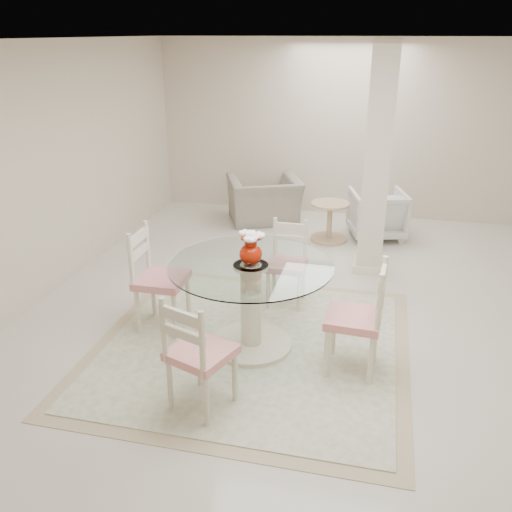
% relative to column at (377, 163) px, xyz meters
% --- Properties ---
extents(ground, '(7.00, 7.00, 0.00)m').
position_rel_column_xyz_m(ground, '(-0.50, -1.30, -1.35)').
color(ground, beige).
rests_on(ground, ground).
extents(room_shell, '(6.02, 7.02, 2.71)m').
position_rel_column_xyz_m(room_shell, '(-0.50, -1.30, 0.51)').
color(room_shell, beige).
rests_on(room_shell, ground).
extents(column, '(0.30, 0.30, 2.70)m').
position_rel_column_xyz_m(column, '(0.00, 0.00, 0.00)').
color(column, beige).
rests_on(column, ground).
extents(area_rug, '(2.91, 2.91, 0.02)m').
position_rel_column_xyz_m(area_rug, '(-1.00, -2.09, -1.34)').
color(area_rug, tan).
rests_on(area_rug, ground).
extents(dining_table, '(1.48, 1.48, 0.85)m').
position_rel_column_xyz_m(dining_table, '(-1.00, -2.09, -0.92)').
color(dining_table, '#EEE7C3').
rests_on(dining_table, ground).
extents(red_vase, '(0.24, 0.22, 0.31)m').
position_rel_column_xyz_m(red_vase, '(-1.00, -2.09, -0.34)').
color(red_vase, '#A51705').
rests_on(red_vase, dining_table).
extents(dining_chair_east, '(0.48, 0.48, 1.14)m').
position_rel_column_xyz_m(dining_chair_east, '(0.01, -2.26, -0.75)').
color(dining_chair_east, '#F6F0CA').
rests_on(dining_chair_east, ground).
extents(dining_chair_north, '(0.41, 0.41, 1.01)m').
position_rel_column_xyz_m(dining_chair_north, '(-0.84, -1.09, -0.82)').
color(dining_chair_north, beige).
rests_on(dining_chair_north, ground).
extents(dining_chair_west, '(0.47, 0.46, 1.16)m').
position_rel_column_xyz_m(dining_chair_west, '(-2.01, -1.93, -0.74)').
color(dining_chair_west, '#F0E0C5').
rests_on(dining_chair_west, ground).
extents(dining_chair_south, '(0.56, 0.56, 1.10)m').
position_rel_column_xyz_m(dining_chair_south, '(-1.19, -3.10, -0.77)').
color(dining_chair_south, beige).
rests_on(dining_chair_south, ground).
extents(recliner_taupe, '(1.34, 1.27, 0.69)m').
position_rel_column_xyz_m(recliner_taupe, '(-1.68, 1.52, -1.00)').
color(recliner_taupe, gray).
rests_on(recliner_taupe, ground).
extents(armchair_white, '(0.91, 0.93, 0.69)m').
position_rel_column_xyz_m(armchair_white, '(0.05, 1.23, -1.01)').
color(armchair_white, silver).
rests_on(armchair_white, ground).
extents(side_table, '(0.54, 0.54, 0.56)m').
position_rel_column_xyz_m(side_table, '(-0.60, 0.91, -1.09)').
color(side_table, tan).
rests_on(side_table, ground).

